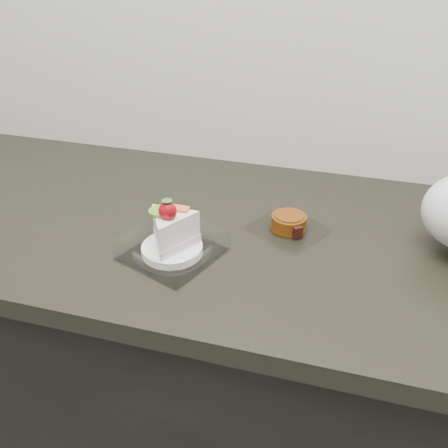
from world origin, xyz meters
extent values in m
cube|color=black|center=(0.00, 1.69, 0.43)|extent=(2.00, 0.60, 0.86)
cube|color=black|center=(0.00, 1.69, 0.88)|extent=(2.04, 0.64, 0.04)
cube|color=white|center=(-0.13, 1.57, 0.90)|extent=(0.20, 0.20, 0.00)
cylinder|color=white|center=(-0.13, 1.57, 0.91)|extent=(0.11, 0.11, 0.02)
ellipsoid|color=#AF0B19|center=(-0.13, 1.56, 1.00)|extent=(0.03, 0.03, 0.03)
cone|color=#2D7223|center=(-0.13, 1.56, 1.02)|extent=(0.02, 0.02, 0.01)
cylinder|color=#6FA831|center=(-0.15, 1.57, 0.99)|extent=(0.04, 0.04, 0.01)
cube|color=orange|center=(-0.12, 1.59, 0.99)|extent=(0.05, 0.02, 0.01)
cube|color=white|center=(0.06, 1.71, 0.90)|extent=(0.19, 0.18, 0.00)
cylinder|color=brown|center=(0.06, 1.71, 0.92)|extent=(0.09, 0.09, 0.03)
cylinder|color=brown|center=(0.06, 1.71, 0.90)|extent=(0.09, 0.09, 0.01)
cylinder|color=brown|center=(0.06, 1.71, 0.93)|extent=(0.07, 0.07, 0.00)
cube|color=black|center=(0.08, 1.69, 0.91)|extent=(0.03, 0.03, 0.03)
camera|label=1|loc=(0.17, 0.87, 1.43)|focal=40.00mm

